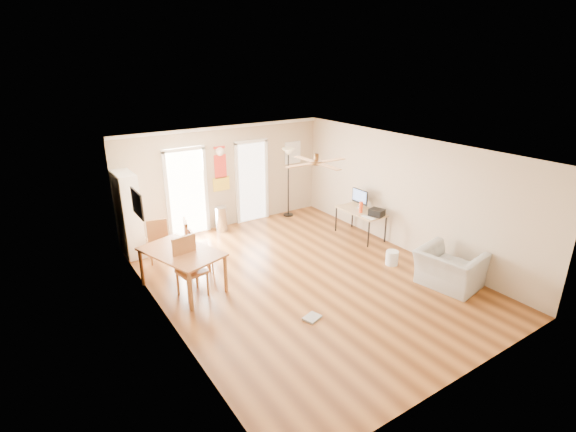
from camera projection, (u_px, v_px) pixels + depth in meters
floor at (304, 278)px, 8.58m from camera, size 7.00×7.00×0.00m
ceiling at (306, 150)px, 7.67m from camera, size 5.50×7.00×0.00m
wall_back at (225, 177)px, 10.86m from camera, size 5.50×0.04×2.60m
wall_front at (467, 300)px, 5.39m from camera, size 5.50×0.04×2.60m
wall_left at (163, 252)px, 6.71m from camera, size 0.04×7.00×2.60m
wall_right at (405, 194)px, 9.55m from camera, size 0.04×7.00×2.60m
crown_molding at (306, 152)px, 7.69m from camera, size 5.50×7.00×0.08m
kitchen_doorway at (187, 194)px, 10.40m from camera, size 0.90×0.10×2.10m
bathroom_doorway at (252, 182)px, 11.33m from camera, size 0.80×0.10×2.10m
wall_decal at (220, 168)px, 10.70m from camera, size 0.46×0.03×1.10m
ac_grille at (293, 153)px, 11.76m from camera, size 0.50×0.04×0.60m
framed_poster at (137, 204)px, 7.68m from camera, size 0.04×0.66×0.48m
ceiling_fan at (316, 163)px, 7.50m from camera, size 1.24×1.24×0.20m
bookshelf at (129, 214)px, 9.36m from camera, size 0.63×0.92×1.88m
dining_table at (183, 270)px, 8.08m from camera, size 1.38×1.79×0.79m
dining_chair_right_a at (198, 245)px, 8.78m from camera, size 0.56×0.56×1.10m
dining_chair_right_b at (202, 252)px, 8.65m from camera, size 0.42×0.42×0.93m
dining_chair_near at (191, 268)px, 7.79m from camera, size 0.52×0.52×1.11m
dining_chair_far at (157, 239)px, 9.17m from camera, size 0.48×0.48×1.01m
trash_can at (221, 219)px, 10.81m from camera, size 0.31×0.31×0.64m
torchiere_lamp at (288, 183)px, 11.67m from camera, size 0.42×0.42×1.89m
computer_desk at (360, 224)px, 10.48m from camera, size 0.63×1.25×0.67m
imac at (360, 199)px, 10.44m from camera, size 0.12×0.52×0.48m
keyboard at (368, 217)px, 9.91m from camera, size 0.15×0.36×0.01m
printer at (377, 212)px, 10.00m from camera, size 0.36×0.39×0.17m
orange_bottle at (361, 207)px, 10.20m from camera, size 0.09×0.09×0.27m
wastebasket_a at (392, 258)px, 9.11m from camera, size 0.27×0.27×0.31m
floor_cloth at (312, 318)px, 7.25m from camera, size 0.34×0.30×0.04m
armchair at (449, 269)px, 8.19m from camera, size 1.15×1.27×0.73m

